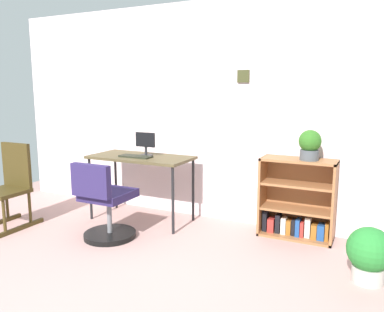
{
  "coord_description": "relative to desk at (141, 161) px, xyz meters",
  "views": [
    {
      "loc": [
        1.84,
        -1.87,
        1.47
      ],
      "look_at": [
        0.23,
        1.42,
        0.84
      ],
      "focal_mm": 36.04,
      "sensor_mm": 36.0,
      "label": 1
    }
  ],
  "objects": [
    {
      "name": "ground_plane",
      "position": [
        0.54,
        -1.68,
        -0.68
      ],
      "size": [
        6.24,
        6.24,
        0.0
      ],
      "primitive_type": "plane",
      "color": "tan"
    },
    {
      "name": "wall_back",
      "position": [
        0.54,
        0.47,
        0.54
      ],
      "size": [
        5.2,
        0.12,
        2.43
      ],
      "color": "silver",
      "rests_on": "ground_plane"
    },
    {
      "name": "desk",
      "position": [
        0.0,
        0.0,
        0.0
      ],
      "size": [
        1.15,
        0.55,
        0.74
      ],
      "color": "brown",
      "rests_on": "ground_plane"
    },
    {
      "name": "monitor",
      "position": [
        0.04,
        0.04,
        0.2
      ],
      "size": [
        0.24,
        0.15,
        0.26
      ],
      "color": "#262628",
      "rests_on": "desk"
    },
    {
      "name": "keyboard",
      "position": [
        -0.01,
        -0.09,
        0.07
      ],
      "size": [
        0.37,
        0.14,
        0.02
      ],
      "primitive_type": "cube",
      "color": "#26281D",
      "rests_on": "desk"
    },
    {
      "name": "office_chair",
      "position": [
        0.01,
        -0.65,
        -0.34
      ],
      "size": [
        0.52,
        0.55,
        0.79
      ],
      "color": "black",
      "rests_on": "ground_plane"
    },
    {
      "name": "rocking_chair",
      "position": [
        -1.15,
        -0.8,
        -0.23
      ],
      "size": [
        0.42,
        0.64,
        0.9
      ],
      "color": "#3F3214",
      "rests_on": "ground_plane"
    },
    {
      "name": "bookshelf_low",
      "position": [
        1.69,
        0.27,
        -0.33
      ],
      "size": [
        0.73,
        0.3,
        0.8
      ],
      "color": "#99623A",
      "rests_on": "ground_plane"
    },
    {
      "name": "potted_plant_on_shelf",
      "position": [
        1.79,
        0.22,
        0.27
      ],
      "size": [
        0.21,
        0.21,
        0.29
      ],
      "color": "#474C51",
      "rests_on": "bookshelf_low"
    },
    {
      "name": "potted_plant_floor",
      "position": [
        2.38,
        -0.45,
        -0.45
      ],
      "size": [
        0.34,
        0.34,
        0.44
      ],
      "color": "#B7B2A8",
      "rests_on": "ground_plane"
    }
  ]
}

